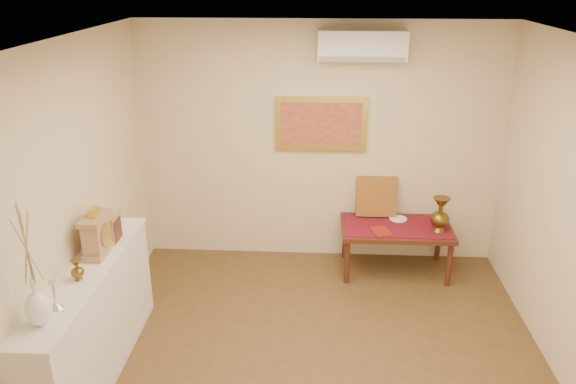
# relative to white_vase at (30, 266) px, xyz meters

# --- Properties ---
(floor) EXTENTS (4.50, 4.50, 0.00)m
(floor) POSITION_rel_white_vase_xyz_m (1.83, 0.71, -1.42)
(floor) COLOR brown
(floor) RESTS_ON ground
(ceiling) EXTENTS (4.50, 4.50, 0.00)m
(ceiling) POSITION_rel_white_vase_xyz_m (1.83, 0.71, 1.28)
(ceiling) COLOR silver
(ceiling) RESTS_ON ground
(wall_back) EXTENTS (4.00, 0.02, 2.70)m
(wall_back) POSITION_rel_white_vase_xyz_m (1.83, 2.96, -0.07)
(wall_back) COLOR beige
(wall_back) RESTS_ON ground
(wall_left) EXTENTS (0.02, 4.50, 2.70)m
(wall_left) POSITION_rel_white_vase_xyz_m (-0.17, 0.71, -0.07)
(wall_left) COLOR beige
(wall_left) RESTS_ON ground
(white_vase) EXTENTS (0.17, 0.17, 0.89)m
(white_vase) POSITION_rel_white_vase_xyz_m (0.00, 0.00, 0.00)
(white_vase) COLOR white
(white_vase) RESTS_ON display_ledge
(candlestick) EXTENTS (0.10, 0.10, 0.21)m
(candlestick) POSITION_rel_white_vase_xyz_m (0.01, 0.20, -0.34)
(candlestick) COLOR silver
(candlestick) RESTS_ON display_ledge
(brass_urn_small) EXTENTS (0.10, 0.10, 0.22)m
(brass_urn_small) POSITION_rel_white_vase_xyz_m (0.02, 0.58, -0.33)
(brass_urn_small) COLOR brown
(brass_urn_small) RESTS_ON display_ledge
(table_cloth) EXTENTS (1.14, 0.59, 0.01)m
(table_cloth) POSITION_rel_white_vase_xyz_m (2.68, 2.59, -0.87)
(table_cloth) COLOR maroon
(table_cloth) RESTS_ON low_table
(brass_urn_tall) EXTENTS (0.20, 0.20, 0.46)m
(brass_urn_tall) POSITION_rel_white_vase_xyz_m (3.12, 2.50, -0.63)
(brass_urn_tall) COLOR brown
(brass_urn_tall) RESTS_ON table_cloth
(plate) EXTENTS (0.20, 0.20, 0.01)m
(plate) POSITION_rel_white_vase_xyz_m (2.72, 2.76, -0.86)
(plate) COLOR white
(plate) RESTS_ON table_cloth
(menu) EXTENTS (0.25, 0.29, 0.01)m
(menu) POSITION_rel_white_vase_xyz_m (2.50, 2.43, -0.86)
(menu) COLOR maroon
(menu) RESTS_ON table_cloth
(cushion) EXTENTS (0.45, 0.19, 0.46)m
(cushion) POSITION_rel_white_vase_xyz_m (2.47, 2.88, -0.64)
(cushion) COLOR maroon
(cushion) RESTS_ON table_cloth
(display_ledge) EXTENTS (0.37, 2.02, 0.98)m
(display_ledge) POSITION_rel_white_vase_xyz_m (0.01, 0.71, -0.93)
(display_ledge) COLOR silver
(display_ledge) RESTS_ON floor
(mantel_clock) EXTENTS (0.17, 0.36, 0.41)m
(mantel_clock) POSITION_rel_white_vase_xyz_m (0.02, 1.00, -0.27)
(mantel_clock) COLOR tan
(mantel_clock) RESTS_ON display_ledge
(wooden_chest) EXTENTS (0.16, 0.21, 0.24)m
(wooden_chest) POSITION_rel_white_vase_xyz_m (0.03, 1.24, -0.32)
(wooden_chest) COLOR tan
(wooden_chest) RESTS_ON display_ledge
(low_table) EXTENTS (1.20, 0.70, 0.55)m
(low_table) POSITION_rel_white_vase_xyz_m (2.68, 2.59, -0.94)
(low_table) COLOR #4B2316
(low_table) RESTS_ON floor
(painting) EXTENTS (1.00, 0.06, 0.60)m
(painting) POSITION_rel_white_vase_xyz_m (1.83, 2.94, 0.18)
(painting) COLOR gold
(painting) RESTS_ON wall_back
(ac_unit) EXTENTS (0.90, 0.25, 0.30)m
(ac_unit) POSITION_rel_white_vase_xyz_m (2.23, 2.83, 1.03)
(ac_unit) COLOR white
(ac_unit) RESTS_ON wall_back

